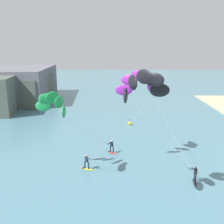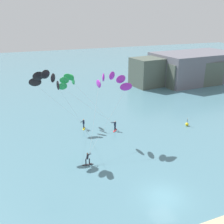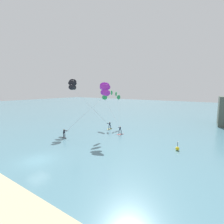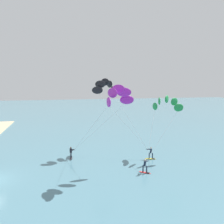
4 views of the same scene
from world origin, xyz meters
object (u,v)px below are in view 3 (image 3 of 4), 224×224
object	(u,v)px
kitesurfer_nearshore	(103,91)
kitesurfer_mid_water	(112,96)
kitesurfer_far_out	(75,86)
marker_buoy	(177,148)

from	to	relation	value
kitesurfer_nearshore	kitesurfer_mid_water	size ratio (longest dim) A/B	1.18
kitesurfer_nearshore	kitesurfer_far_out	xyz separation A→B (m)	(-8.35, 0.66, 0.86)
kitesurfer_nearshore	marker_buoy	world-z (taller)	kitesurfer_nearshore
kitesurfer_mid_water	marker_buoy	size ratio (longest dim) A/B	6.29
kitesurfer_far_out	marker_buoy	size ratio (longest dim) A/B	8.06
kitesurfer_nearshore	kitesurfer_mid_water	distance (m)	9.19
kitesurfer_nearshore	kitesurfer_mid_water	world-z (taller)	kitesurfer_nearshore
marker_buoy	kitesurfer_nearshore	bearing A→B (deg)	-179.19
kitesurfer_nearshore	kitesurfer_far_out	distance (m)	8.42
kitesurfer_far_out	kitesurfer_nearshore	bearing A→B (deg)	-4.49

